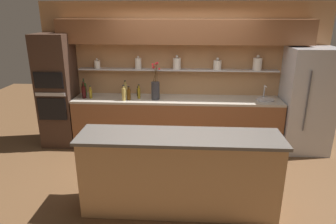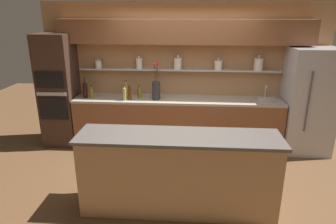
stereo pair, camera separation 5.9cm
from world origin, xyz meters
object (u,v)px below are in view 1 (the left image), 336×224
bottle_wine_1 (84,90)px  bottle_spirit_6 (129,94)px  oven_tower (58,91)px  bottle_oil_2 (91,93)px  bottle_sauce_0 (138,92)px  bottle_spirit_4 (125,89)px  sink_fixture (265,99)px  bottle_oil_3 (139,93)px  bottle_spirit_7 (124,94)px  refrigerator (307,101)px  bottle_wine_5 (84,92)px  flower_vase (155,89)px

bottle_wine_1 → bottle_spirit_6: size_ratio=1.32×
oven_tower → bottle_oil_2: oven_tower is taller
bottle_sauce_0 → bottle_wine_1: bearing=-175.3°
bottle_wine_1 → bottle_spirit_4: (0.75, 0.12, -0.01)m
sink_fixture → bottle_spirit_4: (-2.56, 0.17, 0.10)m
bottle_oil_2 → bottle_oil_3: bottle_oil_3 is taller
sink_fixture → bottle_spirit_6: bearing=-176.4°
bottle_oil_3 → bottle_sauce_0: bearing=104.8°
bottle_spirit_7 → refrigerator: bearing=2.3°
bottle_spirit_4 → oven_tower: bearing=-171.7°
bottle_oil_2 → bottle_wine_5: 0.13m
flower_vase → bottle_sauce_0: bearing=149.2°
oven_tower → bottle_spirit_7: 1.28m
sink_fixture → bottle_sauce_0: 2.32m
sink_fixture → bottle_oil_2: 3.15m
bottle_oil_2 → bottle_spirit_4: bearing=22.1°
bottle_spirit_6 → bottle_spirit_4: bearing=111.4°
oven_tower → bottle_spirit_4: bearing=8.3°
flower_vase → bottle_oil_2: (-1.19, 0.00, -0.10)m
refrigerator → bottle_wine_5: bearing=-179.8°
refrigerator → bottle_wine_1: (-4.02, 0.10, 0.12)m
oven_tower → bottle_spirit_6: oven_tower is taller
bottle_spirit_4 → bottle_sauce_0: bearing=-8.1°
oven_tower → bottle_oil_2: size_ratio=8.91×
bottle_wine_5 → bottle_oil_2: bearing=-6.6°
flower_vase → bottle_wine_1: bearing=174.6°
flower_vase → bottle_oil_3: (-0.31, 0.04, -0.09)m
flower_vase → bottle_oil_3: size_ratio=2.61×
bottle_wine_1 → bottle_wine_5: (0.03, -0.11, -0.01)m
bottle_sauce_0 → bottle_spirit_4: bottle_spirit_4 is taller
bottle_wine_5 → bottle_spirit_4: bearing=17.4°
refrigerator → bottle_wine_1: refrigerator is taller
oven_tower → bottle_wine_5: bearing=-5.3°
bottle_sauce_0 → bottle_wine_1: 0.99m
oven_tower → bottle_wine_1: 0.49m
refrigerator → bottle_oil_3: bearing=179.7°
bottle_sauce_0 → bottle_wine_5: bottle_wine_5 is taller
bottle_oil_3 → bottle_spirit_4: bottle_spirit_4 is taller
bottle_oil_3 → bottle_spirit_7: 0.29m
oven_tower → flower_vase: size_ratio=3.07×
bottle_sauce_0 → bottle_oil_3: bottle_oil_3 is taller
flower_vase → bottle_wine_1: (-1.34, 0.13, -0.06)m
bottle_spirit_4 → bottle_wine_5: 0.75m
bottle_spirit_4 → bottle_spirit_7: (0.04, -0.34, -0.00)m
bottle_oil_3 → sink_fixture: bearing=0.8°
bottle_oil_3 → bottle_spirit_7: size_ratio=0.93×
oven_tower → sink_fixture: oven_tower is taller
bottle_wine_1 → bottle_spirit_7: (0.78, -0.23, -0.01)m
flower_vase → bottle_wine_1: flower_vase is taller
refrigerator → bottle_spirit_6: bearing=-178.1°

